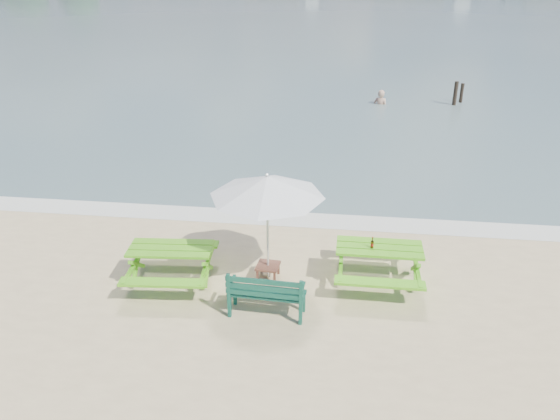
# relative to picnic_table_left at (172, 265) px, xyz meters

# --- Properties ---
(sea) EXTENTS (300.00, 300.00, 0.00)m
(sea) POSITION_rel_picnic_table_left_xyz_m (2.46, 83.75, -0.39)
(sea) COLOR slate
(sea) RESTS_ON ground
(foam_strip) EXTENTS (22.00, 0.90, 0.01)m
(foam_strip) POSITION_rel_picnic_table_left_xyz_m (2.46, 3.35, -0.39)
(foam_strip) COLOR silver
(foam_strip) RESTS_ON ground
(picnic_table_left) EXTENTS (1.87, 2.05, 0.83)m
(picnic_table_left) POSITION_rel_picnic_table_left_xyz_m (0.00, 0.00, 0.00)
(picnic_table_left) COLOR #50A218
(picnic_table_left) RESTS_ON ground
(picnic_table_right) EXTENTS (1.79, 1.98, 0.85)m
(picnic_table_right) POSITION_rel_picnic_table_left_xyz_m (4.31, 0.53, 0.01)
(picnic_table_right) COLOR #55AE1A
(picnic_table_right) RESTS_ON ground
(park_bench) EXTENTS (1.50, 0.58, 0.91)m
(park_bench) POSITION_rel_picnic_table_left_xyz_m (2.16, -0.91, -0.12)
(park_bench) COLOR #104535
(park_bench) RESTS_ON ground
(side_table) EXTENTS (0.52, 0.52, 0.31)m
(side_table) POSITION_rel_picnic_table_left_xyz_m (1.98, 0.42, -0.24)
(side_table) COLOR brown
(side_table) RESTS_ON ground
(patio_umbrella) EXTENTS (2.58, 2.58, 2.34)m
(patio_umbrella) POSITION_rel_picnic_table_left_xyz_m (1.98, 0.42, 1.73)
(patio_umbrella) COLOR silver
(patio_umbrella) RESTS_ON ground
(beer_bottle) EXTENTS (0.06, 0.06, 0.25)m
(beer_bottle) POSITION_rel_picnic_table_left_xyz_m (4.15, 0.46, 0.53)
(beer_bottle) COLOR brown
(beer_bottle) RESTS_ON picnic_table_right
(swimmer) EXTENTS (0.81, 0.67, 1.89)m
(swimmer) POSITION_rel_picnic_table_left_xyz_m (5.04, 16.45, -0.67)
(swimmer) COLOR tan
(swimmer) RESTS_ON ground
(mooring_pilings) EXTENTS (0.57, 0.77, 1.31)m
(mooring_pilings) POSITION_rel_picnic_table_left_xyz_m (8.61, 16.89, 0.02)
(mooring_pilings) COLOR black
(mooring_pilings) RESTS_ON ground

